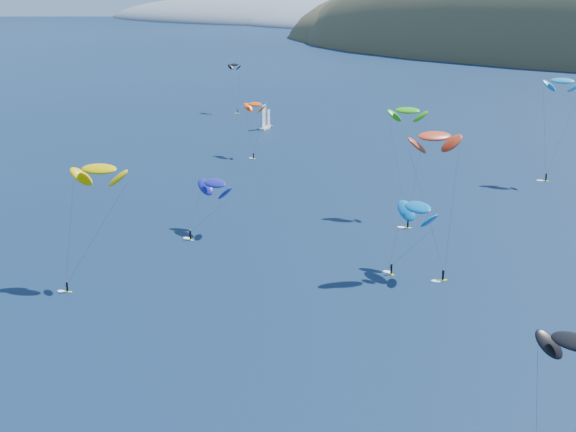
# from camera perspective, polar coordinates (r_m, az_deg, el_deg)

# --- Properties ---
(headland) EXTENTS (460.00, 250.00, 60.00)m
(headland) POSITION_cam_1_polar(r_m,az_deg,el_deg) (946.61, -0.98, 13.55)
(headland) COLOR slate
(headland) RESTS_ON ground
(sailboat) EXTENTS (7.93, 6.79, 9.61)m
(sailboat) POSITION_cam_1_polar(r_m,az_deg,el_deg) (276.97, -1.60, 6.39)
(sailboat) COLOR white
(sailboat) RESTS_ON ground
(kitesurfer_1) EXTENTS (7.87, 7.66, 16.93)m
(kitesurfer_1) POSITION_cam_1_polar(r_m,az_deg,el_deg) (234.66, -2.38, 7.94)
(kitesurfer_1) COLOR #D9FF1C
(kitesurfer_1) RESTS_ON ground
(kitesurfer_2) EXTENTS (10.46, 12.35, 22.34)m
(kitesurfer_2) POSITION_cam_1_polar(r_m,az_deg,el_deg) (138.37, -13.30, 3.26)
(kitesurfer_2) COLOR #D9FF1C
(kitesurfer_2) RESTS_ON ground
(kitesurfer_3) EXTENTS (11.46, 14.70, 25.00)m
(kitesurfer_3) POSITION_cam_1_polar(r_m,az_deg,el_deg) (176.90, 8.50, 7.41)
(kitesurfer_3) COLOR #D9FF1C
(kitesurfer_3) RESTS_ON ground
(kitesurfer_4) EXTENTS (9.44, 5.63, 27.98)m
(kitesurfer_4) POSITION_cam_1_polar(r_m,az_deg,el_deg) (214.00, 18.93, 9.07)
(kitesurfer_4) COLOR #D9FF1C
(kitesurfer_4) RESTS_ON ground
(kitesurfer_5) EXTENTS (10.94, 9.45, 14.55)m
(kitesurfer_5) POSITION_cam_1_polar(r_m,az_deg,el_deg) (142.58, 9.22, 0.61)
(kitesurfer_5) COLOR #D9FF1C
(kitesurfer_5) RESTS_ON ground
(kitesurfer_7) EXTENTS (8.74, 12.37, 16.47)m
(kitesurfer_7) POSITION_cam_1_polar(r_m,az_deg,el_deg) (89.91, 19.72, -8.45)
(kitesurfer_7) COLOR #D9FF1C
(kitesurfer_7) RESTS_ON ground
(kitesurfer_9) EXTENTS (10.11, 10.04, 26.92)m
(kitesurfer_9) POSITION_cam_1_polar(r_m,az_deg,el_deg) (140.95, 10.40, 5.59)
(kitesurfer_9) COLOR #D9FF1C
(kitesurfer_9) RESTS_ON ground
(kitesurfer_10) EXTENTS (10.50, 12.20, 12.67)m
(kitesurfer_10) POSITION_cam_1_polar(r_m,az_deg,el_deg) (165.00, -5.22, 2.34)
(kitesurfer_10) COLOR #D9FF1C
(kitesurfer_10) RESTS_ON ground
(kitesurfer_12) EXTENTS (7.66, 5.61, 19.60)m
(kitesurfer_12) POSITION_cam_1_polar(r_m,az_deg,el_deg) (311.34, -3.83, 10.67)
(kitesurfer_12) COLOR #D9FF1C
(kitesurfer_12) RESTS_ON ground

